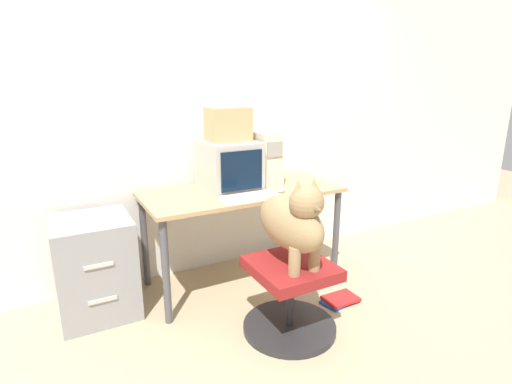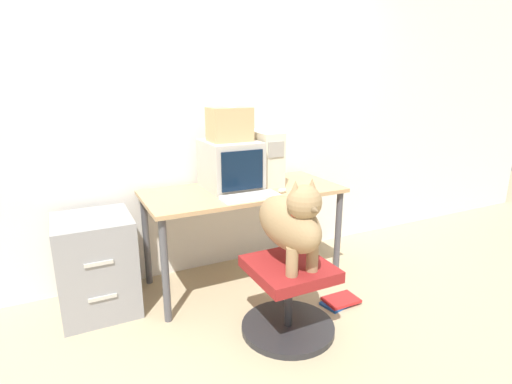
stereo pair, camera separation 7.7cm
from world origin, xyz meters
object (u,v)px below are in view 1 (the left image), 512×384
(crt_monitor, at_px, (229,165))
(book_stack_floor, at_px, (340,300))
(filing_cabinet, at_px, (95,267))
(dog, at_px, (293,221))
(keyboard, at_px, (250,197))
(office_chair, at_px, (290,296))
(cardboard_box, at_px, (228,124))
(pc_tower, at_px, (261,157))

(crt_monitor, xyz_separation_m, book_stack_floor, (0.54, -0.71, -0.92))
(filing_cabinet, height_order, book_stack_floor, filing_cabinet)
(crt_monitor, distance_m, dog, 0.85)
(keyboard, distance_m, office_chair, 0.73)
(dog, distance_m, filing_cabinet, 1.39)
(dog, bearing_deg, cardboard_box, 92.71)
(keyboard, xyz_separation_m, cardboard_box, (-0.01, 0.32, 0.47))
(filing_cabinet, xyz_separation_m, book_stack_floor, (1.55, -0.70, -0.32))
(pc_tower, bearing_deg, office_chair, -107.08)
(pc_tower, relative_size, filing_cabinet, 0.61)
(crt_monitor, relative_size, book_stack_floor, 1.59)
(office_chair, bearing_deg, filing_cabinet, 142.58)
(keyboard, height_order, filing_cabinet, keyboard)
(keyboard, relative_size, book_stack_floor, 1.47)
(crt_monitor, relative_size, pc_tower, 1.07)
(pc_tower, relative_size, dog, 0.69)
(pc_tower, bearing_deg, book_stack_floor, -72.60)
(filing_cabinet, relative_size, book_stack_floor, 2.43)
(dog, relative_size, filing_cabinet, 0.89)
(keyboard, bearing_deg, book_stack_floor, -36.94)
(pc_tower, bearing_deg, filing_cabinet, -177.46)
(pc_tower, distance_m, book_stack_floor, 1.24)
(dog, relative_size, cardboard_box, 2.00)
(pc_tower, bearing_deg, dog, -106.91)
(filing_cabinet, relative_size, cardboard_box, 2.25)
(cardboard_box, height_order, book_stack_floor, cardboard_box)
(keyboard, distance_m, dog, 0.51)
(dog, xyz_separation_m, cardboard_box, (-0.04, 0.83, 0.50))
(filing_cabinet, bearing_deg, cardboard_box, 0.90)
(crt_monitor, height_order, keyboard, crt_monitor)
(dog, xyz_separation_m, book_stack_floor, (0.50, 0.11, -0.73))
(book_stack_floor, bearing_deg, filing_cabinet, 155.78)
(office_chair, distance_m, dog, 0.51)
(pc_tower, height_order, cardboard_box, cardboard_box)
(keyboard, bearing_deg, office_chair, -87.13)
(keyboard, relative_size, cardboard_box, 1.36)
(pc_tower, relative_size, keyboard, 1.02)
(keyboard, relative_size, dog, 0.68)
(book_stack_floor, bearing_deg, crt_monitor, 127.30)
(keyboard, height_order, cardboard_box, cardboard_box)
(crt_monitor, height_order, filing_cabinet, crt_monitor)
(cardboard_box, bearing_deg, keyboard, -87.47)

